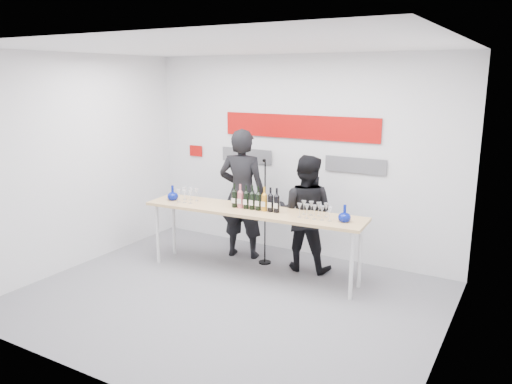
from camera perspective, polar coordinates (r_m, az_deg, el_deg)
ground at (r=6.32m, az=-3.29°, el=-12.05°), size 5.00×5.00×0.00m
back_wall at (r=7.56m, az=4.89°, el=4.06°), size 5.00×0.04×3.00m
signage at (r=7.52m, az=4.45°, el=6.37°), size 3.38×0.02×0.79m
tasting_table at (r=6.75m, az=-0.42°, el=-2.59°), size 3.13×0.84×0.93m
wine_bottles at (r=6.68m, az=-0.10°, el=-0.67°), size 0.71×0.13×0.33m
decanter_left at (r=7.33m, az=-9.51°, el=-0.08°), size 0.16×0.16×0.21m
decanter_right at (r=6.24m, az=10.09°, el=-2.41°), size 0.16×0.16×0.21m
glasses_left at (r=7.21m, az=-7.83°, el=-0.36°), size 0.28×0.24×0.18m
glasses_right at (r=6.37m, az=6.71°, el=-2.13°), size 0.47×0.25×0.18m
presenter_left at (r=7.42m, az=-1.58°, el=-0.22°), size 0.80×0.61×1.94m
presenter_right at (r=6.99m, az=5.68°, el=-2.41°), size 0.86×0.71×1.64m
mic_stand at (r=7.26m, az=1.01°, el=-4.61°), size 0.18×0.18×1.56m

